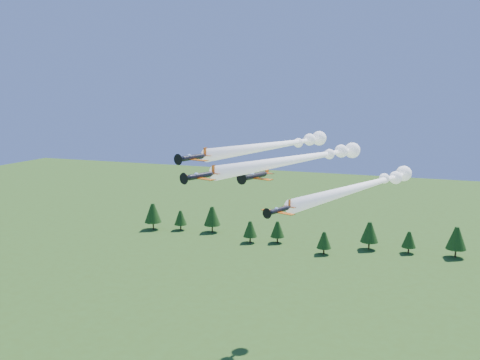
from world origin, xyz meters
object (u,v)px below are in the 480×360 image
(plane_right, at_px, (366,185))
(plane_left, at_px, (280,145))
(plane_slot, at_px, (255,176))
(plane_lead, at_px, (305,158))

(plane_right, bearing_deg, plane_left, -171.42)
(plane_left, distance_m, plane_slot, 22.54)
(plane_left, relative_size, plane_right, 0.97)
(plane_lead, height_order, plane_slot, plane_lead)
(plane_lead, height_order, plane_right, plane_lead)
(plane_slot, bearing_deg, plane_left, 111.25)
(plane_lead, xyz_separation_m, plane_right, (12.22, 4.89, -5.86))
(plane_left, height_order, plane_right, plane_left)
(plane_lead, relative_size, plane_slot, 5.97)
(plane_right, relative_size, plane_slot, 5.92)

